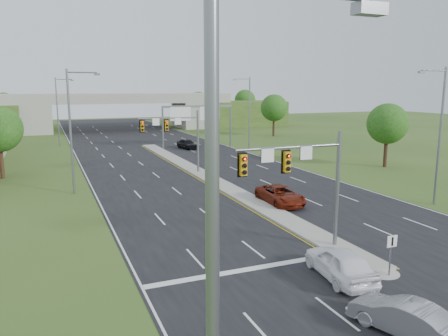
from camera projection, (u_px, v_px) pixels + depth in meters
ground at (334, 247)px, 26.11m from camera, size 240.00×240.00×0.00m
road at (174, 159)px, 57.94m from camera, size 24.00×160.00×0.02m
median at (204, 175)px, 47.01m from camera, size 2.00×54.00×0.16m
median_nose at (382, 271)px, 22.45m from camera, size 2.00×2.00×0.16m
lane_markings at (183, 167)px, 52.18m from camera, size 23.72×160.00×0.01m
signal_mast_near at (305, 173)px, 24.34m from camera, size 6.62×0.60×7.00m
signal_mast_far at (178, 132)px, 47.07m from camera, size 6.62×0.60×7.00m
keep_right_sign at (391, 248)px, 21.72m from camera, size 0.60×0.13×2.20m
sign_gantry at (197, 114)px, 68.51m from camera, size 11.58×0.44×6.67m
overpass at (118, 114)px, 98.22m from camera, size 80.00×14.00×8.10m
lightpole_l_near at (226, 317)px, 6.39m from camera, size 2.85×0.25×11.00m
lightpole_l_mid at (73, 126)px, 38.22m from camera, size 2.85×0.25×11.00m
lightpole_l_far at (59, 108)px, 70.05m from camera, size 2.85×0.25×11.00m
lightpole_r_near at (439, 130)px, 34.52m from camera, size 2.85×0.25×11.00m
lightpole_r_far at (248, 110)px, 66.35m from camera, size 2.85×0.25×11.00m
tree_r_near at (387, 124)px, 51.59m from camera, size 4.80×4.80×7.60m
tree_r_mid at (274, 108)px, 84.85m from camera, size 5.20×5.20×8.12m
tree_back_b at (4, 105)px, 101.62m from camera, size 5.60×5.60×8.32m
tree_back_c at (199, 102)px, 119.57m from camera, size 5.60×5.60×8.32m
tree_back_d at (245, 100)px, 124.75m from camera, size 6.00×6.00×8.85m
car_white at (340, 263)px, 21.66m from camera, size 2.53×5.00×1.63m
car_silver at (403, 317)px, 16.82m from camera, size 2.76×4.42×1.38m
car_far_a at (280, 195)px, 35.65m from camera, size 2.56×5.37×1.48m
car_far_c at (187, 144)px, 67.80m from camera, size 2.61×4.71×1.51m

